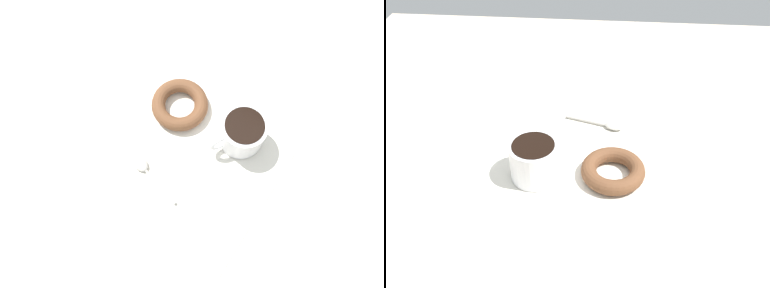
% 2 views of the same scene
% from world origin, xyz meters
% --- Properties ---
extents(ground_plane, '(1.20, 1.20, 0.02)m').
position_xyz_m(ground_plane, '(0.00, 0.00, -0.01)').
color(ground_plane, beige).
extents(napkin, '(0.34, 0.34, 0.00)m').
position_xyz_m(napkin, '(-0.01, 0.01, 0.00)').
color(napkin, white).
rests_on(napkin, ground_plane).
extents(coffee_cup, '(0.10, 0.08, 0.07)m').
position_xyz_m(coffee_cup, '(0.06, -0.06, 0.04)').
color(coffee_cup, white).
rests_on(coffee_cup, napkin).
extents(donut, '(0.11, 0.11, 0.03)m').
position_xyz_m(donut, '(0.05, 0.07, 0.02)').
color(donut, brown).
rests_on(donut, napkin).
extents(spoon, '(0.05, 0.12, 0.01)m').
position_xyz_m(spoon, '(-0.09, 0.06, 0.01)').
color(spoon, '#B7B2A8').
rests_on(spoon, napkin).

